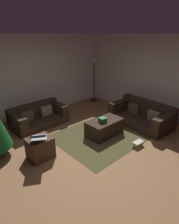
{
  "coord_description": "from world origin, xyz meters",
  "views": [
    {
      "loc": [
        -2.5,
        -2.65,
        2.54
      ],
      "look_at": [
        0.44,
        0.56,
        0.75
      ],
      "focal_mm": 29.99,
      "sensor_mm": 36.0,
      "label": 1
    }
  ],
  "objects": [
    {
      "name": "rear_partition",
      "position": [
        0.0,
        3.14,
        1.3
      ],
      "size": [
        6.4,
        0.12,
        2.6
      ],
      "primitive_type": "cube",
      "color": "silver",
      "rests_on": "ground_plane"
    },
    {
      "name": "area_rug",
      "position": [
        0.88,
        0.44,
        0.0
      ],
      "size": [
        2.6,
        2.0,
        0.01
      ],
      "primitive_type": "cube",
      "color": "#433E21",
      "rests_on": "ground_plane"
    },
    {
      "name": "book_stack",
      "position": [
        1.05,
        -0.54,
        0.07
      ],
      "size": [
        0.29,
        0.22,
        0.12
      ],
      "color": "beige",
      "rests_on": "ground_plane"
    },
    {
      "name": "ground_plane",
      "position": [
        0.0,
        0.0,
        0.0
      ],
      "size": [
        6.4,
        6.4,
        0.0
      ],
      "primitive_type": "plane",
      "color": "brown"
    },
    {
      "name": "gift_box",
      "position": [
        0.76,
        0.4,
        0.49
      ],
      "size": [
        0.21,
        0.19,
        0.12
      ],
      "primitive_type": "cube",
      "rotation": [
        0.0,
        0.0,
        -0.2
      ],
      "color": "#19662D",
      "rests_on": "ottoman"
    },
    {
      "name": "corner_partition",
      "position": [
        3.14,
        0.0,
        1.3
      ],
      "size": [
        0.12,
        6.4,
        2.6
      ],
      "primitive_type": "cube",
      "color": "silver",
      "rests_on": "ground_plane"
    },
    {
      "name": "tv_remote",
      "position": [
        0.79,
        0.43,
        0.44
      ],
      "size": [
        0.07,
        0.17,
        0.02
      ],
      "primitive_type": "cube",
      "rotation": [
        0.0,
        0.0,
        0.13
      ],
      "color": "black",
      "rests_on": "ottoman"
    },
    {
      "name": "laptop",
      "position": [
        -0.97,
        0.62,
        0.54
      ],
      "size": [
        0.49,
        0.53,
        0.19
      ],
      "color": "silver",
      "rests_on": "side_table"
    },
    {
      "name": "ottoman",
      "position": [
        0.88,
        0.44,
        0.21
      ],
      "size": [
        1.0,
        0.56,
        0.42
      ],
      "primitive_type": "cube",
      "color": "#332319",
      "rests_on": "ground_plane"
    },
    {
      "name": "corner_lamp",
      "position": [
        2.67,
        2.73,
        1.54
      ],
      "size": [
        0.36,
        0.36,
        1.81
      ],
      "color": "black",
      "rests_on": "ground_plane"
    },
    {
      "name": "couch_right",
      "position": [
        2.25,
        0.14,
        0.26
      ],
      "size": [
        1.07,
        1.92,
        0.68
      ],
      "rotation": [
        0.0,
        0.0,
        1.49
      ],
      "color": "#332319",
      "rests_on": "ground_plane"
    },
    {
      "name": "couch_left",
      "position": [
        -0.15,
        2.24,
        0.26
      ],
      "size": [
        1.66,
        0.93,
        0.62
      ],
      "rotation": [
        0.0,
        0.0,
        3.19
      ],
      "color": "#332319",
      "rests_on": "ground_plane"
    },
    {
      "name": "side_table",
      "position": [
        -0.93,
        0.67,
        0.24
      ],
      "size": [
        0.52,
        0.44,
        0.48
      ],
      "primitive_type": "cube",
      "color": "#4C3323",
      "rests_on": "ground_plane"
    }
  ]
}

